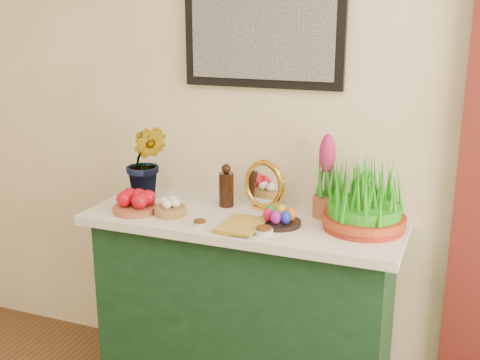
% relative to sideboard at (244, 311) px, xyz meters
% --- Properties ---
extents(sideboard, '(1.30, 0.45, 0.85)m').
position_rel_sideboard_xyz_m(sideboard, '(0.00, 0.00, 0.00)').
color(sideboard, '#163E22').
rests_on(sideboard, ground).
extents(tablecloth, '(1.40, 0.55, 0.04)m').
position_rel_sideboard_xyz_m(tablecloth, '(0.00, 0.00, 0.45)').
color(tablecloth, silver).
rests_on(tablecloth, sideboard).
extents(hyacinth_green, '(0.28, 0.26, 0.48)m').
position_rel_sideboard_xyz_m(hyacinth_green, '(-0.53, 0.08, 0.70)').
color(hyacinth_green, '#28801E').
rests_on(hyacinth_green, tablecloth).
extents(apple_bowl, '(0.22, 0.22, 0.10)m').
position_rel_sideboard_xyz_m(apple_bowl, '(-0.48, -0.13, 0.51)').
color(apple_bowl, '#9C4D32').
rests_on(apple_bowl, tablecloth).
extents(garlic_basket, '(0.17, 0.17, 0.08)m').
position_rel_sideboard_xyz_m(garlic_basket, '(-0.31, -0.10, 0.50)').
color(garlic_basket, olive).
rests_on(garlic_basket, tablecloth).
extents(vinegar_cruet, '(0.07, 0.07, 0.20)m').
position_rel_sideboard_xyz_m(vinegar_cruet, '(-0.13, 0.11, 0.55)').
color(vinegar_cruet, black).
rests_on(vinegar_cruet, tablecloth).
extents(mirror, '(0.23, 0.13, 0.23)m').
position_rel_sideboard_xyz_m(mirror, '(0.05, 0.13, 0.58)').
color(mirror, gold).
rests_on(mirror, tablecloth).
extents(book, '(0.16, 0.23, 0.03)m').
position_rel_sideboard_xyz_m(book, '(-0.04, -0.14, 0.48)').
color(book, gold).
rests_on(book, tablecloth).
extents(spice_dish_left, '(0.06, 0.06, 0.03)m').
position_rel_sideboard_xyz_m(spice_dish_left, '(-0.13, -0.18, 0.48)').
color(spice_dish_left, silver).
rests_on(spice_dish_left, tablecloth).
extents(spice_dish_right, '(0.08, 0.08, 0.03)m').
position_rel_sideboard_xyz_m(spice_dish_right, '(0.15, -0.17, 0.48)').
color(spice_dish_right, silver).
rests_on(spice_dish_right, tablecloth).
extents(egg_plate, '(0.25, 0.25, 0.08)m').
position_rel_sideboard_xyz_m(egg_plate, '(0.18, -0.05, 0.49)').
color(egg_plate, black).
rests_on(egg_plate, tablecloth).
extents(hyacinth_pink, '(0.11, 0.11, 0.37)m').
position_rel_sideboard_xyz_m(hyacinth_pink, '(0.33, 0.13, 0.63)').
color(hyacinth_pink, '#9B5231').
rests_on(hyacinth_pink, tablecloth).
extents(wheatgrass_sabzeh, '(0.35, 0.35, 0.29)m').
position_rel_sideboard_xyz_m(wheatgrass_sabzeh, '(0.52, 0.04, 0.59)').
color(wheatgrass_sabzeh, maroon).
rests_on(wheatgrass_sabzeh, tablecloth).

